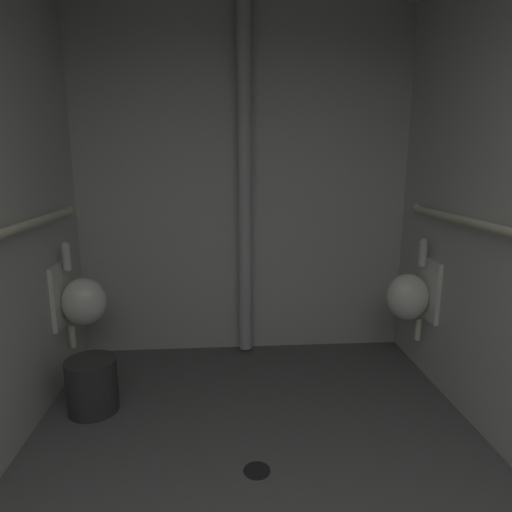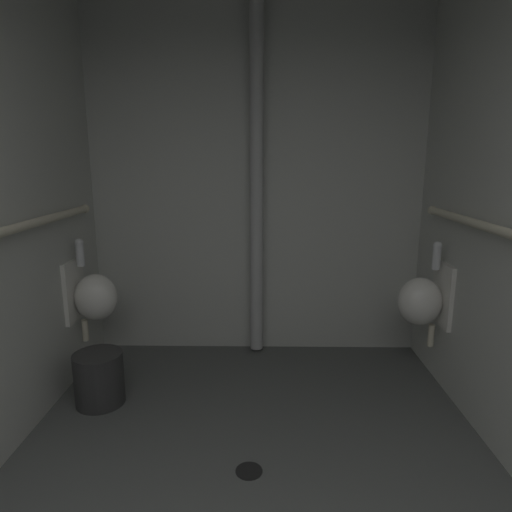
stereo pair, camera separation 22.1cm
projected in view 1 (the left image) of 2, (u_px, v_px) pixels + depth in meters
floor at (263, 504)px, 2.12m from camera, size 2.74×3.58×0.08m
wall_back at (244, 186)px, 3.53m from camera, size 2.74×0.06×2.72m
urinal_left_mid at (81, 300)px, 3.07m from camera, size 0.32×0.30×0.76m
urinal_right_mid at (410, 295)px, 3.18m from camera, size 0.32×0.30×0.76m
standpipe_back_wall at (244, 187)px, 3.43m from camera, size 0.10×0.10×2.67m
floor_drain at (257, 470)px, 2.28m from camera, size 0.14×0.14×0.01m
waste_bin at (92, 385)px, 2.80m from camera, size 0.31×0.31×0.35m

